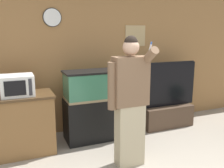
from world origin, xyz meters
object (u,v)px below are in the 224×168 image
object	(u,v)px
microwave	(17,85)
person_standing	(130,100)
counter_island	(5,126)
tv_on_stand	(166,108)
aquarium_on_stand	(97,105)

from	to	relation	value
microwave	person_standing	size ratio (longest dim) A/B	0.26
counter_island	tv_on_stand	world-z (taller)	tv_on_stand
tv_on_stand	aquarium_on_stand	bearing A→B (deg)	-179.26
counter_island	microwave	world-z (taller)	microwave
person_standing	microwave	bearing A→B (deg)	146.47
tv_on_stand	person_standing	xyz separation A→B (m)	(-1.29, -1.01, 0.55)
microwave	person_standing	world-z (taller)	person_standing
tv_on_stand	person_standing	distance (m)	1.73
aquarium_on_stand	person_standing	bearing A→B (deg)	-83.63
microwave	tv_on_stand	world-z (taller)	tv_on_stand
person_standing	tv_on_stand	bearing A→B (deg)	38.04
microwave	aquarium_on_stand	world-z (taller)	microwave
microwave	aquarium_on_stand	xyz separation A→B (m)	(1.23, 0.10, -0.46)
microwave	counter_island	bearing A→B (deg)	173.99
aquarium_on_stand	tv_on_stand	size ratio (longest dim) A/B	0.94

